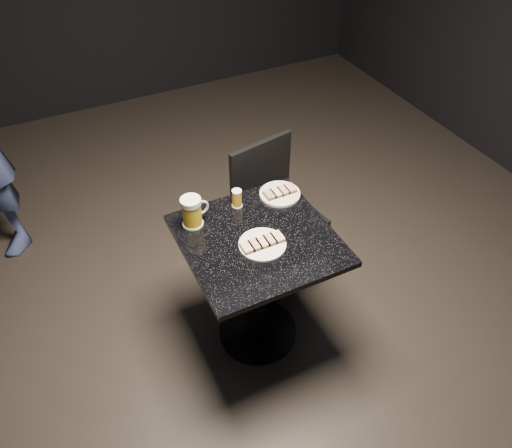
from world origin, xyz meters
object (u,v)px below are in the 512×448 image
object	(u,v)px
table	(258,272)
beer_tumbler	(237,198)
chair	(273,206)
plate_small	(280,194)
beer_mug	(192,212)
plate_large	(262,245)

from	to	relation	value
table	beer_tumbler	bearing A→B (deg)	87.93
table	chair	bearing A→B (deg)	53.97
plate_small	beer_mug	distance (m)	0.49
beer_tumbler	plate_large	bearing A→B (deg)	-92.76
plate_large	plate_small	size ratio (longest dim) A/B	1.04
plate_large	chair	size ratio (longest dim) A/B	0.25
chair	beer_mug	bearing A→B (deg)	-159.35
chair	table	bearing A→B (deg)	-126.03
plate_large	beer_mug	bearing A→B (deg)	129.49
plate_small	beer_tumbler	world-z (taller)	beer_tumbler
plate_large	beer_mug	xyz separation A→B (m)	(-0.23, 0.28, 0.07)
table	beer_tumbler	size ratio (longest dim) A/B	7.65
plate_small	beer_tumbler	size ratio (longest dim) A/B	2.16
plate_large	beer_tumbler	world-z (taller)	beer_tumbler
chair	plate_small	bearing A→B (deg)	-109.51
plate_large	chair	distance (m)	0.64
plate_large	table	world-z (taller)	plate_large
table	chair	world-z (taller)	chair
plate_large	plate_small	world-z (taller)	same
plate_large	beer_mug	world-z (taller)	beer_mug
plate_small	table	bearing A→B (deg)	-136.07
plate_large	beer_mug	distance (m)	0.37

